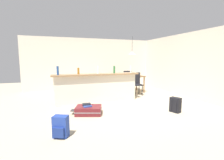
{
  "coord_description": "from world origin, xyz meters",
  "views": [
    {
      "loc": [
        -1.86,
        -5.03,
        1.5
      ],
      "look_at": [
        0.02,
        0.32,
        0.76
      ],
      "focal_mm": 26.08,
      "sensor_mm": 36.0,
      "label": 1
    }
  ],
  "objects_px": {
    "bottle_blue": "(58,71)",
    "suitcase_flat_maroon": "(89,110)",
    "bottle_green": "(114,70)",
    "pendant_lamp": "(132,53)",
    "backpack_black": "(175,105)",
    "backpack_blue": "(61,127)",
    "bottle_clear": "(98,70)",
    "dining_chair_near_partition": "(136,82)",
    "dining_table": "(131,78)",
    "bottle_amber": "(78,71)",
    "dining_chair_far_side": "(127,79)",
    "bottle_white": "(131,69)",
    "book_stack": "(87,105)"
  },
  "relations": [
    {
      "from": "bottle_amber",
      "to": "bottle_green",
      "type": "distance_m",
      "value": 1.22
    },
    {
      "from": "bottle_amber",
      "to": "backpack_black",
      "type": "height_order",
      "value": "bottle_amber"
    },
    {
      "from": "bottle_clear",
      "to": "pendant_lamp",
      "type": "bearing_deg",
      "value": 34.28
    },
    {
      "from": "bottle_clear",
      "to": "backpack_black",
      "type": "bearing_deg",
      "value": -44.15
    },
    {
      "from": "bottle_green",
      "to": "dining_table",
      "type": "distance_m",
      "value": 1.89
    },
    {
      "from": "bottle_green",
      "to": "backpack_black",
      "type": "relative_size",
      "value": 0.61
    },
    {
      "from": "bottle_clear",
      "to": "book_stack",
      "type": "bearing_deg",
      "value": -118.82
    },
    {
      "from": "bottle_blue",
      "to": "dining_table",
      "type": "relative_size",
      "value": 0.25
    },
    {
      "from": "bottle_blue",
      "to": "suitcase_flat_maroon",
      "type": "relative_size",
      "value": 0.31
    },
    {
      "from": "bottle_green",
      "to": "bottle_blue",
      "type": "bearing_deg",
      "value": 179.52
    },
    {
      "from": "backpack_blue",
      "to": "bottle_amber",
      "type": "bearing_deg",
      "value": 73.28
    },
    {
      "from": "bottle_green",
      "to": "dining_table",
      "type": "xyz_separation_m",
      "value": [
        1.28,
        1.31,
        -0.48
      ]
    },
    {
      "from": "suitcase_flat_maroon",
      "to": "dining_table",
      "type": "bearing_deg",
      "value": 44.2
    },
    {
      "from": "dining_table",
      "to": "pendant_lamp",
      "type": "xyz_separation_m",
      "value": [
        0.09,
        0.08,
        1.11
      ]
    },
    {
      "from": "bottle_blue",
      "to": "pendant_lamp",
      "type": "distance_m",
      "value": 3.56
    },
    {
      "from": "backpack_blue",
      "to": "dining_chair_far_side",
      "type": "bearing_deg",
      "value": 51.21
    },
    {
      "from": "pendant_lamp",
      "to": "backpack_blue",
      "type": "relative_size",
      "value": 2.05
    },
    {
      "from": "dining_table",
      "to": "book_stack",
      "type": "bearing_deg",
      "value": -136.34
    },
    {
      "from": "pendant_lamp",
      "to": "backpack_blue",
      "type": "distance_m",
      "value": 5.05
    },
    {
      "from": "backpack_black",
      "to": "book_stack",
      "type": "height_order",
      "value": "backpack_black"
    },
    {
      "from": "dining_chair_near_partition",
      "to": "bottle_blue",
      "type": "bearing_deg",
      "value": -166.94
    },
    {
      "from": "dining_chair_near_partition",
      "to": "dining_chair_far_side",
      "type": "relative_size",
      "value": 1.0
    },
    {
      "from": "bottle_green",
      "to": "dining_table",
      "type": "relative_size",
      "value": 0.23
    },
    {
      "from": "pendant_lamp",
      "to": "backpack_blue",
      "type": "xyz_separation_m",
      "value": [
        -3.25,
        -3.54,
        -1.55
      ]
    },
    {
      "from": "pendant_lamp",
      "to": "backpack_blue",
      "type": "bearing_deg",
      "value": -132.57
    },
    {
      "from": "bottle_green",
      "to": "book_stack",
      "type": "distance_m",
      "value": 1.78
    },
    {
      "from": "backpack_black",
      "to": "bottle_white",
      "type": "bearing_deg",
      "value": 110.53
    },
    {
      "from": "bottle_amber",
      "to": "dining_chair_near_partition",
      "type": "bearing_deg",
      "value": 15.13
    },
    {
      "from": "dining_chair_near_partition",
      "to": "dining_chair_far_side",
      "type": "xyz_separation_m",
      "value": [
        0.1,
        1.16,
        0.0
      ]
    },
    {
      "from": "dining_chair_near_partition",
      "to": "backpack_blue",
      "type": "xyz_separation_m",
      "value": [
        -3.15,
        -2.89,
        -0.31
      ]
    },
    {
      "from": "bottle_green",
      "to": "pendant_lamp",
      "type": "bearing_deg",
      "value": 45.52
    },
    {
      "from": "bottle_clear",
      "to": "suitcase_flat_maroon",
      "type": "distance_m",
      "value": 1.61
    },
    {
      "from": "bottle_clear",
      "to": "dining_chair_near_partition",
      "type": "relative_size",
      "value": 0.28
    },
    {
      "from": "dining_chair_near_partition",
      "to": "suitcase_flat_maroon",
      "type": "xyz_separation_m",
      "value": [
        -2.39,
        -1.77,
        -0.41
      ]
    },
    {
      "from": "bottle_white",
      "to": "backpack_blue",
      "type": "xyz_separation_m",
      "value": [
        -2.51,
        -2.12,
        -0.93
      ]
    },
    {
      "from": "dining_chair_near_partition",
      "to": "suitcase_flat_maroon",
      "type": "bearing_deg",
      "value": -143.5
    },
    {
      "from": "pendant_lamp",
      "to": "backpack_black",
      "type": "xyz_separation_m",
      "value": [
        -0.12,
        -3.06,
        -1.55
      ]
    },
    {
      "from": "dining_chair_far_side",
      "to": "pendant_lamp",
      "type": "relative_size",
      "value": 1.08
    },
    {
      "from": "dining_table",
      "to": "backpack_black",
      "type": "distance_m",
      "value": 3.01
    },
    {
      "from": "bottle_blue",
      "to": "suitcase_flat_maroon",
      "type": "distance_m",
      "value": 1.64
    },
    {
      "from": "bottle_green",
      "to": "suitcase_flat_maroon",
      "type": "bearing_deg",
      "value": -137.57
    },
    {
      "from": "pendant_lamp",
      "to": "suitcase_flat_maroon",
      "type": "relative_size",
      "value": 0.97
    },
    {
      "from": "bottle_green",
      "to": "backpack_black",
      "type": "bearing_deg",
      "value": -53.4
    },
    {
      "from": "bottle_amber",
      "to": "bottle_white",
      "type": "bearing_deg",
      "value": -2.93
    },
    {
      "from": "dining_chair_near_partition",
      "to": "pendant_lamp",
      "type": "bearing_deg",
      "value": 81.51
    },
    {
      "from": "dining_table",
      "to": "pendant_lamp",
      "type": "bearing_deg",
      "value": 43.13
    },
    {
      "from": "bottle_blue",
      "to": "backpack_black",
      "type": "height_order",
      "value": "bottle_blue"
    },
    {
      "from": "book_stack",
      "to": "backpack_blue",
      "type": "bearing_deg",
      "value": -122.67
    },
    {
      "from": "pendant_lamp",
      "to": "dining_chair_far_side",
      "type": "bearing_deg",
      "value": 89.26
    },
    {
      "from": "pendant_lamp",
      "to": "backpack_black",
      "type": "distance_m",
      "value": 3.43
    }
  ]
}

